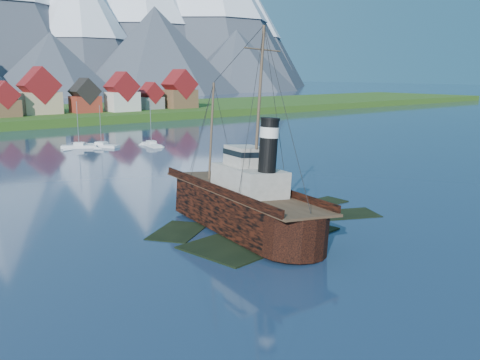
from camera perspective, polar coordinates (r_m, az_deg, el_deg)
ground at (r=63.81m, az=3.19°, el=-5.28°), size 1400.00×1400.00×0.00m
shoal at (r=66.58m, az=3.09°, el=-4.87°), size 31.71×21.24×1.14m
tugboat_wreck at (r=64.13m, az=-0.93°, el=-2.31°), size 7.22×31.11×24.65m
sailboat_d at (r=135.96m, az=-9.43°, el=3.68°), size 3.37×8.75×11.64m
sailboat_e at (r=137.23m, az=-14.56°, el=3.53°), size 6.48×9.25×10.76m
sailboat_f at (r=136.61m, az=-16.79°, el=3.39°), size 8.20×6.18×11.86m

